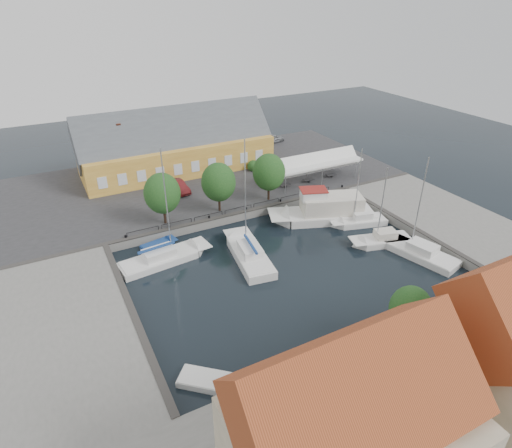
{
  "coord_description": "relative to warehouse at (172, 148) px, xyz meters",
  "views": [
    {
      "loc": [
        -20.12,
        -32.5,
        25.31
      ],
      "look_at": [
        0.0,
        6.0,
        1.5
      ],
      "focal_mm": 30.0,
      "sensor_mm": 36.0,
      "label": 1
    }
  ],
  "objects": [
    {
      "name": "east_boat_c",
      "position": [
        16.14,
        -34.37,
        -4.17
      ],
      "size": [
        5.0,
        9.45,
        11.57
      ],
      "color": "white",
      "rests_on": "ground"
    },
    {
      "name": "north_quay",
      "position": [
        2.6,
        -5.36,
        -3.93
      ],
      "size": [
        56.0,
        26.0,
        1.0
      ],
      "primitive_type": "cube",
      "color": "#2D2D30",
      "rests_on": "ground"
    },
    {
      "name": "quay_edge_fittings",
      "position": [
        2.62,
        -23.61,
        -3.37
      ],
      "size": [
        56.0,
        24.72,
        0.4
      ],
      "color": "#383533",
      "rests_on": "north_quay"
    },
    {
      "name": "car_silver",
      "position": [
        20.01,
        4.32,
        -2.67
      ],
      "size": [
        4.68,
        2.51,
        1.51
      ],
      "primitive_type": "imported",
      "rotation": [
        0.0,
        0.0,
        1.74
      ],
      "color": "#9EA1A5",
      "rests_on": "north_quay"
    },
    {
      "name": "south_bank",
      "position": [
        2.6,
        -49.36,
        -3.93
      ],
      "size": [
        56.0,
        14.0,
        1.0
      ],
      "primitive_type": "cube",
      "color": "slate",
      "rests_on": "ground"
    },
    {
      "name": "east_boat_b",
      "position": [
        14.4,
        -30.65,
        -4.17
      ],
      "size": [
        7.36,
        4.11,
        9.86
      ],
      "color": "white",
      "rests_on": "ground"
    },
    {
      "name": "trawler",
      "position": [
        12.18,
        -22.86,
        -3.41
      ],
      "size": [
        13.66,
        8.34,
        5.0
      ],
      "color": "white",
      "rests_on": "ground"
    },
    {
      "name": "launch_nw",
      "position": [
        -8.29,
        -19.58,
        -4.34
      ],
      "size": [
        4.24,
        2.34,
        0.88
      ],
      "color": "navy",
      "rests_on": "ground"
    },
    {
      "name": "launch_sw",
      "position": [
        -10.43,
        -39.95,
        -4.34
      ],
      "size": [
        4.82,
        4.51,
        0.98
      ],
      "color": "white",
      "rests_on": "ground"
    },
    {
      "name": "west_quay",
      "position": [
        -19.4,
        -30.36,
        -3.93
      ],
      "size": [
        12.0,
        24.0,
        1.0
      ],
      "primitive_type": "cube",
      "color": "slate",
      "rests_on": "ground"
    },
    {
      "name": "east_boat_a",
      "position": [
        15.1,
        -25.75,
        -4.17
      ],
      "size": [
        7.42,
        4.15,
        10.28
      ],
      "color": "white",
      "rests_on": "ground"
    },
    {
      "name": "tent_canopy",
      "position": [
        16.6,
        -13.86,
        -0.74
      ],
      "size": [
        14.0,
        4.0,
        2.83
      ],
      "color": "white",
      "rests_on": "north_quay"
    },
    {
      "name": "quay_trees",
      "position": [
        0.6,
        -16.36,
        0.45
      ],
      "size": [
        18.2,
        4.2,
        6.3
      ],
      "color": "black",
      "rests_on": "north_quay"
    },
    {
      "name": "ground",
      "position": [
        2.6,
        -28.36,
        -4.43
      ],
      "size": [
        140.0,
        140.0,
        0.0
      ],
      "primitive_type": "plane",
      "color": "black",
      "rests_on": "ground"
    },
    {
      "name": "townhouses",
      "position": [
        4.52,
        -51.6,
        1.4
      ],
      "size": [
        36.3,
        8.5,
        12.0
      ],
      "color": "beige",
      "rests_on": "south_bank"
    },
    {
      "name": "car_red",
      "position": [
        -2.11,
        -8.39,
        -2.66
      ],
      "size": [
        2.23,
        4.86,
        1.54
      ],
      "primitive_type": "imported",
      "rotation": [
        0.0,
        0.0,
        0.13
      ],
      "color": "#5E1517",
      "rests_on": "north_quay"
    },
    {
      "name": "west_boat_a",
      "position": [
        -8.67,
        -22.75,
        -4.16
      ],
      "size": [
        10.2,
        3.93,
        12.99
      ],
      "color": "white",
      "rests_on": "ground"
    },
    {
      "name": "center_sailboat",
      "position": [
        -0.36,
        -26.39,
        -4.07
      ],
      "size": [
        4.37,
        10.27,
        13.55
      ],
      "color": "white",
      "rests_on": "ground"
    },
    {
      "name": "warehouse",
      "position": [
        0.0,
        0.0,
        0.0
      ],
      "size": [
        28.56,
        14.0,
        9.55
      ],
      "color": "gold",
      "rests_on": "north_quay"
    },
    {
      "name": "east_quay",
      "position": [
        24.6,
        -30.36,
        -3.93
      ],
      "size": [
        12.0,
        24.0,
        1.0
      ],
      "primitive_type": "cube",
      "color": "slate",
      "rests_on": "ground"
    }
  ]
}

